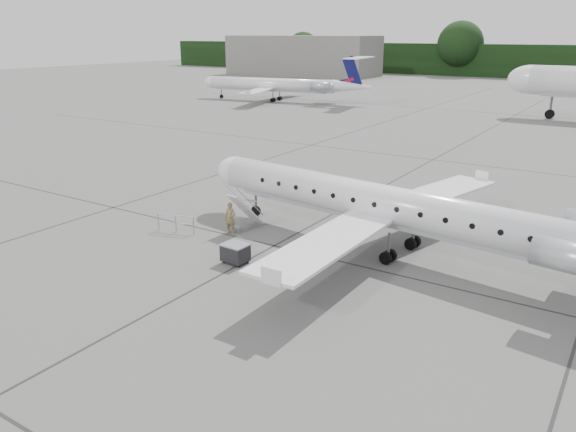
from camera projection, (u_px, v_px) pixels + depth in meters
The scene contains 8 objects.
ground at pixel (353, 287), 24.93m from camera, with size 320.00×320.00×0.00m, color slate.
terminal_building at pixel (302, 56), 147.26m from camera, with size 40.00×14.00×10.00m, color slate.
main_regional_jet at pixel (388, 186), 28.03m from camera, with size 27.09×19.50×6.95m, color white, non-canonical shape.
airstair at pixel (245, 210), 32.14m from camera, with size 0.85×2.14×2.18m, color white, non-canonical shape.
passenger at pixel (230, 218), 31.32m from camera, with size 0.66×0.43×1.80m, color olive.
safety_railing at pixel (176, 224), 31.63m from camera, with size 2.20×0.08×1.00m, color #96999E, non-canonical shape.
baggage_cart at pixel (235, 253), 27.43m from camera, with size 1.20×0.97×1.04m, color black, non-canonical shape.
bg_regional_left at pixel (271, 78), 91.68m from camera, with size 27.92×20.11×7.33m, color white, non-canonical shape.
Camera 1 is at (9.87, -20.64, 10.78)m, focal length 35.00 mm.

